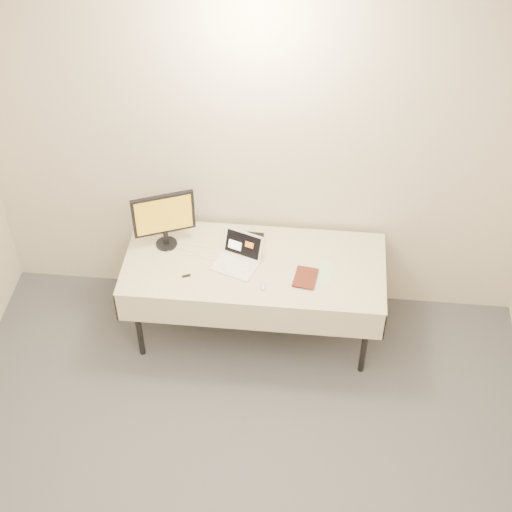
# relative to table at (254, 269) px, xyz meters

# --- Properties ---
(back_wall) EXTENTS (4.00, 0.10, 2.70)m
(back_wall) POSITION_rel_table_xyz_m (0.00, 0.45, 0.67)
(back_wall) COLOR beige
(back_wall) RESTS_ON ground
(table) EXTENTS (1.86, 0.81, 0.74)m
(table) POSITION_rel_table_xyz_m (0.00, 0.00, 0.00)
(table) COLOR black
(table) RESTS_ON ground
(laptop) EXTENTS (0.37, 0.36, 0.20)m
(laptop) POSITION_rel_table_xyz_m (-0.11, -0.00, 0.11)
(laptop) COLOR white
(laptop) RESTS_ON table
(monitor) EXTENTS (0.42, 0.20, 0.46)m
(monitor) POSITION_rel_table_xyz_m (-0.66, 0.13, 0.33)
(monitor) COLOR black
(monitor) RESTS_ON table
(book) EXTENTS (0.15, 0.04, 0.21)m
(book) POSITION_rel_table_xyz_m (0.29, -0.11, 0.17)
(book) COLOR maroon
(book) RESTS_ON table
(alarm_clock) EXTENTS (0.13, 0.06, 0.05)m
(alarm_clock) POSITION_rel_table_xyz_m (-0.02, 0.25, 0.09)
(alarm_clock) COLOR black
(alarm_clock) RESTS_ON table
(clicker) EXTENTS (0.06, 0.09, 0.02)m
(clicker) POSITION_rel_table_xyz_m (0.08, -0.22, 0.07)
(clicker) COLOR silver
(clicker) RESTS_ON table
(paper_form) EXTENTS (0.12, 0.25, 0.00)m
(paper_form) POSITION_rel_table_xyz_m (0.50, -0.04, 0.06)
(paper_form) COLOR #BEE4B6
(paper_form) RESTS_ON table
(usb_dongle) EXTENTS (0.06, 0.04, 0.01)m
(usb_dongle) POSITION_rel_table_xyz_m (-0.46, -0.18, 0.07)
(usb_dongle) COLOR black
(usb_dongle) RESTS_ON table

